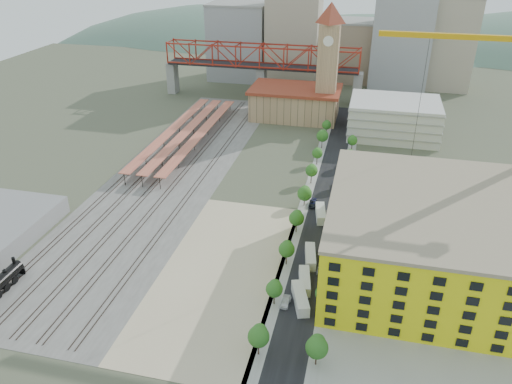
% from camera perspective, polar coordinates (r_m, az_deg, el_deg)
% --- Properties ---
extents(ground, '(400.00, 400.00, 0.00)m').
position_cam_1_polar(ground, '(145.38, 1.13, -2.03)').
color(ground, '#474C38').
rests_on(ground, ground).
extents(ballast_strip, '(36.00, 165.00, 0.06)m').
position_cam_1_polar(ballast_strip, '(170.10, -9.54, 2.25)').
color(ballast_strip, '#605E59').
rests_on(ballast_strip, ground).
extents(dirt_lot, '(28.00, 67.00, 0.06)m').
position_cam_1_polar(dirt_lot, '(120.72, -3.96, -9.05)').
color(dirt_lot, tan).
rests_on(dirt_lot, ground).
extents(street_asphalt, '(12.00, 170.00, 0.06)m').
position_cam_1_polar(street_asphalt, '(156.46, 8.04, -0.01)').
color(street_asphalt, black).
rests_on(street_asphalt, ground).
extents(sidewalk_west, '(3.00, 170.00, 0.04)m').
position_cam_1_polar(sidewalk_west, '(156.92, 6.05, 0.20)').
color(sidewalk_west, gray).
rests_on(sidewalk_west, ground).
extents(sidewalk_east, '(3.00, 170.00, 0.04)m').
position_cam_1_polar(sidewalk_east, '(156.21, 10.04, -0.23)').
color(sidewalk_east, gray).
rests_on(sidewalk_east, ground).
extents(construction_pad, '(50.00, 90.00, 0.06)m').
position_cam_1_polar(construction_pad, '(127.56, 19.49, -8.57)').
color(construction_pad, gray).
rests_on(construction_pad, ground).
extents(rail_tracks, '(26.56, 160.00, 0.18)m').
position_cam_1_polar(rail_tracks, '(170.71, -10.10, 2.34)').
color(rail_tracks, '#382B23').
rests_on(rail_tracks, ground).
extents(platform_canopies, '(16.00, 80.00, 4.12)m').
position_cam_1_polar(platform_canopies, '(193.72, -7.99, 6.87)').
color(platform_canopies, '#D27450').
rests_on(platform_canopies, ground).
extents(station_hall, '(38.00, 24.00, 13.10)m').
position_cam_1_polar(station_hall, '(217.86, 4.49, 10.18)').
color(station_hall, tan).
rests_on(station_hall, ground).
extents(clock_tower, '(12.00, 12.00, 52.00)m').
position_cam_1_polar(clock_tower, '(208.81, 8.28, 15.47)').
color(clock_tower, tan).
rests_on(clock_tower, ground).
extents(parking_garage, '(34.00, 26.00, 14.00)m').
position_cam_1_polar(parking_garage, '(204.37, 15.47, 8.15)').
color(parking_garage, silver).
rests_on(parking_garage, ground).
extents(truss_bridge, '(94.00, 9.60, 25.60)m').
position_cam_1_polar(truss_bridge, '(240.07, 0.64, 14.93)').
color(truss_bridge, gray).
rests_on(truss_bridge, ground).
extents(construction_building, '(44.60, 50.60, 18.80)m').
position_cam_1_polar(construction_building, '(122.06, 18.79, -4.88)').
color(construction_building, yellow).
rests_on(construction_building, ground).
extents(street_trees, '(15.40, 124.40, 8.00)m').
position_cam_1_polar(street_trees, '(147.70, 7.63, -1.78)').
color(street_trees, '#2A611D').
rests_on(street_trees, ground).
extents(skyline, '(133.00, 46.00, 60.00)m').
position_cam_1_polar(skyline, '(270.93, 9.49, 16.91)').
color(skyline, '#9EA0A3').
rests_on(skyline, ground).
extents(distant_hills, '(647.00, 264.00, 227.00)m').
position_cam_1_polar(distant_hills, '(412.82, 15.02, 5.23)').
color(distant_hills, '#4C6B59').
rests_on(distant_hills, ground).
extents(site_trailer_a, '(5.43, 10.10, 2.68)m').
position_cam_1_polar(site_trailer_a, '(111.11, 5.08, -12.03)').
color(site_trailer_a, silver).
rests_on(site_trailer_a, ground).
extents(site_trailer_b, '(3.95, 9.24, 2.45)m').
position_cam_1_polar(site_trailer_b, '(116.17, 5.57, -10.08)').
color(site_trailer_b, silver).
rests_on(site_trailer_b, ground).
extents(site_trailer_c, '(3.92, 9.47, 2.52)m').
position_cam_1_polar(site_trailer_c, '(124.01, 6.23, -7.34)').
color(site_trailer_c, silver).
rests_on(site_trailer_c, ground).
extents(site_trailer_d, '(4.04, 9.67, 2.57)m').
position_cam_1_polar(site_trailer_d, '(142.05, 7.39, -2.46)').
color(site_trailer_d, silver).
rests_on(site_trailer_d, ground).
extents(car_0, '(2.21, 4.37, 1.43)m').
position_cam_1_polar(car_0, '(110.91, 3.40, -12.46)').
color(car_0, silver).
rests_on(car_0, ground).
extents(car_1, '(1.52, 4.18, 1.37)m').
position_cam_1_polar(car_1, '(111.10, 3.42, -12.40)').
color(car_1, '#A0A1A6').
rests_on(car_1, ground).
extents(car_2, '(2.29, 4.77, 1.31)m').
position_cam_1_polar(car_2, '(147.91, 6.50, -1.37)').
color(car_2, black).
rests_on(car_2, ground).
extents(car_3, '(2.09, 4.61, 1.31)m').
position_cam_1_polar(car_3, '(148.21, 6.52, -1.31)').
color(car_3, navy).
rests_on(car_3, ground).
extents(car_4, '(1.80, 4.42, 1.50)m').
position_cam_1_polar(car_4, '(121.22, 7.41, -8.65)').
color(car_4, '#B9B9B9').
rests_on(car_4, ground).
extents(car_5, '(1.56, 4.03, 1.31)m').
position_cam_1_polar(car_5, '(138.95, 8.43, -3.58)').
color(car_5, '#A1A2A6').
rests_on(car_5, ground).
extents(car_6, '(2.80, 4.99, 1.32)m').
position_cam_1_polar(car_6, '(159.39, 9.27, 0.70)').
color(car_6, black).
rests_on(car_6, ground).
extents(car_7, '(2.50, 5.21, 1.46)m').
position_cam_1_polar(car_7, '(173.06, 9.71, 2.95)').
color(car_7, '#1B1E4E').
rests_on(car_7, ground).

